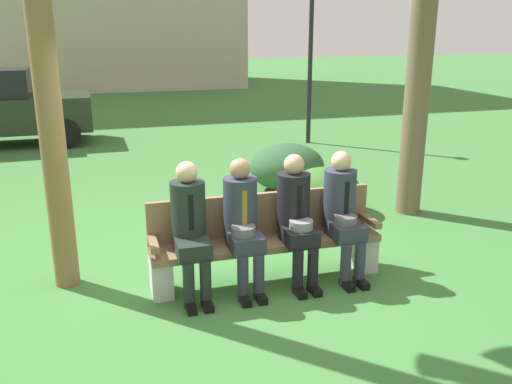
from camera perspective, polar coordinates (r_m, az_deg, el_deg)
ground_plane at (r=5.97m, az=-2.84°, el=-8.49°), size 80.00×80.00×0.00m
park_bench at (r=5.71m, az=0.97°, el=-4.91°), size 2.40×0.44×0.90m
seated_man_leftmost at (r=5.31m, az=-6.90°, el=-3.22°), size 0.34×0.72×1.33m
seated_man_centerleft at (r=5.41m, az=-1.41°, el=-2.79°), size 0.34×0.72×1.33m
seated_man_centerright at (r=5.57m, az=4.22°, el=-2.20°), size 0.34×0.72×1.33m
seated_man_rightmost at (r=5.77m, az=9.04°, el=-1.71°), size 0.34×0.72×1.33m
shrub_near_bench at (r=8.86m, az=3.26°, el=2.64°), size 1.22×1.12×0.76m
shrub_mid_lawn at (r=7.84m, az=7.16°, el=0.20°), size 1.04×0.95×0.65m
street_lamp at (r=12.38m, az=5.74°, el=15.64°), size 0.24×0.24×3.78m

